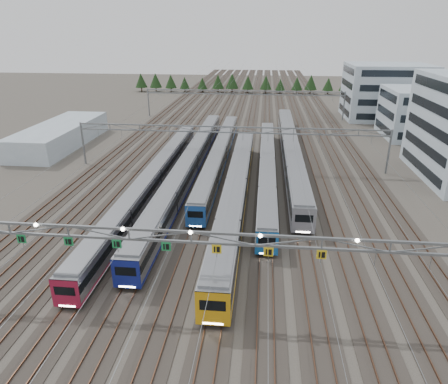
# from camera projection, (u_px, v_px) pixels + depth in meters

# --- Properties ---
(ground) EXTENTS (400.00, 400.00, 0.00)m
(ground) POSITION_uv_depth(u_px,v_px,m) (194.00, 305.00, 37.50)
(ground) COLOR #47423A
(ground) RESTS_ON ground
(track_bed) EXTENTS (54.00, 260.00, 5.42)m
(track_bed) POSITION_uv_depth(u_px,v_px,m) (246.00, 104.00, 128.95)
(track_bed) COLOR #2D2823
(track_bed) RESTS_ON ground
(train_a) EXTENTS (2.66, 60.00, 3.46)m
(train_a) POSITION_uv_depth(u_px,v_px,m) (153.00, 179.00, 63.34)
(train_a) COLOR black
(train_a) RESTS_ON ground
(train_b) EXTENTS (2.85, 68.35, 3.72)m
(train_b) POSITION_uv_depth(u_px,v_px,m) (190.00, 164.00, 69.80)
(train_b) COLOR black
(train_b) RESTS_ON ground
(train_c) EXTENTS (2.69, 54.92, 3.50)m
(train_c) POSITION_uv_depth(u_px,v_px,m) (220.00, 154.00, 75.63)
(train_c) COLOR black
(train_c) RESTS_ON ground
(train_d) EXTENTS (3.04, 54.73, 3.97)m
(train_d) POSITION_uv_depth(u_px,v_px,m) (236.00, 189.00, 58.58)
(train_d) COLOR black
(train_d) RESTS_ON ground
(train_e) EXTENTS (2.62, 54.55, 3.41)m
(train_e) POSITION_uv_depth(u_px,v_px,m) (267.00, 166.00, 69.30)
(train_e) COLOR black
(train_e) RESTS_ON ground
(train_f) EXTENTS (3.00, 63.81, 3.91)m
(train_f) POSITION_uv_depth(u_px,v_px,m) (290.00, 149.00, 78.07)
(train_f) COLOR black
(train_f) RESTS_ON ground
(gantry_near) EXTENTS (56.36, 0.61, 8.08)m
(gantry_near) POSITION_uv_depth(u_px,v_px,m) (190.00, 240.00, 34.70)
(gantry_near) COLOR slate
(gantry_near) RESTS_ON ground
(gantry_mid) EXTENTS (56.36, 0.36, 8.00)m
(gantry_mid) POSITION_uv_depth(u_px,v_px,m) (231.00, 135.00, 71.87)
(gantry_mid) COLOR slate
(gantry_mid) RESTS_ON ground
(gantry_far) EXTENTS (56.36, 0.36, 8.00)m
(gantry_far) POSITION_uv_depth(u_px,v_px,m) (244.00, 96.00, 113.28)
(gantry_far) COLOR slate
(gantry_far) RESTS_ON ground
(depot_bldg_mid) EXTENTS (14.00, 16.00, 11.31)m
(depot_bldg_mid) POSITION_uv_depth(u_px,v_px,m) (416.00, 113.00, 93.77)
(depot_bldg_mid) COLOR #A9BDC9
(depot_bldg_mid) RESTS_ON ground
(depot_bldg_north) EXTENTS (22.00, 18.00, 15.00)m
(depot_bldg_north) POSITION_uv_depth(u_px,v_px,m) (386.00, 92.00, 113.20)
(depot_bldg_north) COLOR #A9BDC9
(depot_bldg_north) RESTS_ON ground
(west_shed) EXTENTS (10.00, 30.00, 4.58)m
(west_shed) POSITION_uv_depth(u_px,v_px,m) (60.00, 135.00, 88.25)
(west_shed) COLOR #A9BDC9
(west_shed) RESTS_ON ground
(treeline) EXTENTS (106.40, 5.60, 7.02)m
(treeline) POSITION_uv_depth(u_px,v_px,m) (264.00, 82.00, 158.43)
(treeline) COLOR #332114
(treeline) RESTS_ON ground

